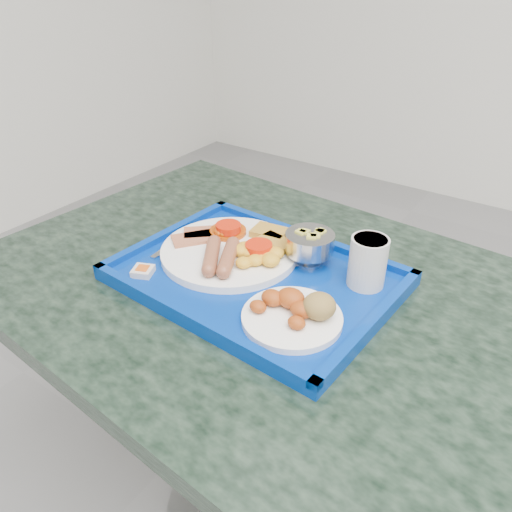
{
  "coord_description": "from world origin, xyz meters",
  "views": [
    {
      "loc": [
        -0.61,
        0.08,
        1.25
      ],
      "look_at": [
        -1.05,
        0.72,
        0.78
      ],
      "focal_mm": 35.0,
      "sensor_mm": 36.0,
      "label": 1
    }
  ],
  "objects_px": {
    "fruit_bowl": "(310,243)",
    "tray": "(256,277)",
    "table": "(276,362)",
    "main_plate": "(234,249)",
    "bread_plate": "(296,312)",
    "juice_cup": "(368,260)"
  },
  "relations": [
    {
      "from": "tray",
      "to": "main_plate",
      "type": "xyz_separation_m",
      "value": [
        -0.07,
        0.03,
        0.02
      ]
    },
    {
      "from": "bread_plate",
      "to": "fruit_bowl",
      "type": "distance_m",
      "value": 0.18
    },
    {
      "from": "main_plate",
      "to": "bread_plate",
      "type": "relative_size",
      "value": 1.64
    },
    {
      "from": "bread_plate",
      "to": "fruit_bowl",
      "type": "bearing_deg",
      "value": 112.97
    },
    {
      "from": "tray",
      "to": "fruit_bowl",
      "type": "bearing_deg",
      "value": 57.51
    },
    {
      "from": "tray",
      "to": "fruit_bowl",
      "type": "relative_size",
      "value": 5.48
    },
    {
      "from": "table",
      "to": "fruit_bowl",
      "type": "bearing_deg",
      "value": 79.4
    },
    {
      "from": "main_plate",
      "to": "bread_plate",
      "type": "bearing_deg",
      "value": -27.26
    },
    {
      "from": "juice_cup",
      "to": "tray",
      "type": "bearing_deg",
      "value": -154.31
    },
    {
      "from": "table",
      "to": "bread_plate",
      "type": "xyz_separation_m",
      "value": [
        0.09,
        -0.08,
        0.22
      ]
    },
    {
      "from": "main_plate",
      "to": "bread_plate",
      "type": "xyz_separation_m",
      "value": [
        0.2,
        -0.1,
        0.0
      ]
    },
    {
      "from": "table",
      "to": "fruit_bowl",
      "type": "xyz_separation_m",
      "value": [
        0.02,
        0.09,
        0.24
      ]
    },
    {
      "from": "table",
      "to": "tray",
      "type": "height_order",
      "value": "tray"
    },
    {
      "from": "fruit_bowl",
      "to": "bread_plate",
      "type": "bearing_deg",
      "value": -67.03
    },
    {
      "from": "fruit_bowl",
      "to": "tray",
      "type": "bearing_deg",
      "value": -122.49
    },
    {
      "from": "tray",
      "to": "table",
      "type": "bearing_deg",
      "value": 10.1
    },
    {
      "from": "tray",
      "to": "main_plate",
      "type": "distance_m",
      "value": 0.08
    },
    {
      "from": "tray",
      "to": "juice_cup",
      "type": "xyz_separation_m",
      "value": [
        0.18,
        0.09,
        0.06
      ]
    },
    {
      "from": "table",
      "to": "tray",
      "type": "distance_m",
      "value": 0.2
    },
    {
      "from": "main_plate",
      "to": "fruit_bowl",
      "type": "xyz_separation_m",
      "value": [
        0.13,
        0.06,
        0.03
      ]
    },
    {
      "from": "tray",
      "to": "juice_cup",
      "type": "distance_m",
      "value": 0.21
    },
    {
      "from": "fruit_bowl",
      "to": "juice_cup",
      "type": "xyz_separation_m",
      "value": [
        0.12,
        -0.01,
        0.01
      ]
    }
  ]
}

